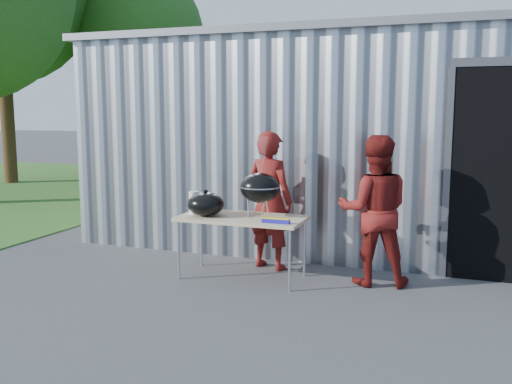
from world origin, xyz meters
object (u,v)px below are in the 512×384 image
at_px(folding_table, 242,220).
at_px(kettle_grill, 260,182).
at_px(person_cook, 270,200).
at_px(person_bystander, 374,210).

xyz_separation_m(folding_table, kettle_grill, (0.20, 0.07, 0.45)).
distance_m(person_cook, person_bystander, 1.36).
height_order(kettle_grill, person_bystander, person_bystander).
bearing_deg(person_cook, folding_table, 87.11).
bearing_deg(person_cook, kettle_grill, 108.58).
relative_size(kettle_grill, person_cook, 0.54).
xyz_separation_m(folding_table, person_cook, (0.17, 0.52, 0.17)).
bearing_deg(kettle_grill, person_cook, 93.30).
bearing_deg(folding_table, kettle_grill, 20.84).
distance_m(folding_table, person_cook, 0.57).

